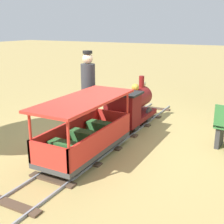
% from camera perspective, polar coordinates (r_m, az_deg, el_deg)
% --- Properties ---
extents(ground_plane, '(60.00, 60.00, 0.00)m').
position_cam_1_polar(ground_plane, '(5.77, 0.02, -5.24)').
color(ground_plane, '#A38C51').
extents(track, '(0.76, 5.70, 0.04)m').
position_cam_1_polar(track, '(5.74, -0.12, -5.18)').
color(track, gray).
rests_on(track, ground_plane).
extents(locomotive, '(0.72, 1.45, 0.99)m').
position_cam_1_polar(locomotive, '(6.32, 3.53, 1.27)').
color(locomotive, maroon).
rests_on(locomotive, ground_plane).
extents(passenger_car, '(0.82, 2.00, 0.97)m').
position_cam_1_polar(passenger_car, '(4.87, -5.13, -4.13)').
color(passenger_car, '#3F3F3F').
rests_on(passenger_car, ground_plane).
extents(conductor_person, '(0.30, 0.30, 1.62)m').
position_cam_1_polar(conductor_person, '(6.32, -4.60, 5.66)').
color(conductor_person, '#282D47').
rests_on(conductor_person, ground_plane).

